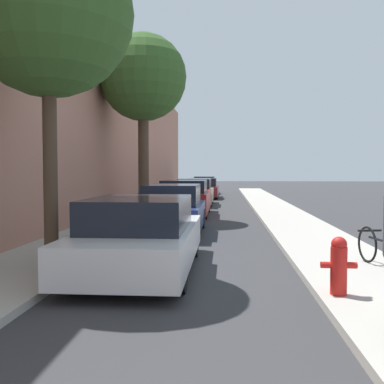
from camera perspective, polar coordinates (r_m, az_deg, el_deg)
ground_plane at (r=16.34m, az=2.07°, el=-3.55°), size 120.00×120.00×0.00m
sidewalk_left at (r=16.70m, az=-7.93°, el=-3.23°), size 2.00×52.00×0.12m
sidewalk_right at (r=16.48m, az=12.22°, el=-3.35°), size 2.00×52.00×0.12m
building_facade_left at (r=17.05m, az=-12.51°, el=8.92°), size 0.70×52.00×7.29m
parked_car_white at (r=7.95m, az=-6.66°, el=-5.65°), size 1.87×4.43×1.33m
parked_car_navy at (r=12.68m, az=-2.46°, el=-2.40°), size 1.68×3.94×1.40m
parked_car_red at (r=17.71m, az=-0.93°, el=-0.84°), size 1.91×4.41×1.42m
parked_car_champagne at (r=22.98m, az=0.39°, el=-0.08°), size 1.82×4.52×1.38m
parked_car_maroon at (r=28.84m, az=1.48°, el=0.44°), size 1.91×4.36×1.31m
parked_car_teal at (r=34.44m, az=1.65°, el=0.83°), size 1.73×4.41×1.34m
street_tree_near at (r=8.58m, az=-18.08°, el=21.23°), size 2.96×2.96×5.92m
street_tree_far at (r=16.80m, az=-6.33°, el=14.30°), size 3.19×3.19×6.69m
fire_hydrant at (r=6.36m, az=18.40°, el=-8.91°), size 0.48×0.22×0.79m
bicycle at (r=8.31m, az=23.20°, el=-6.70°), size 0.46×1.61×0.66m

